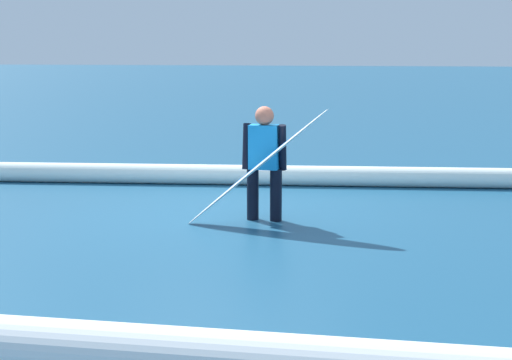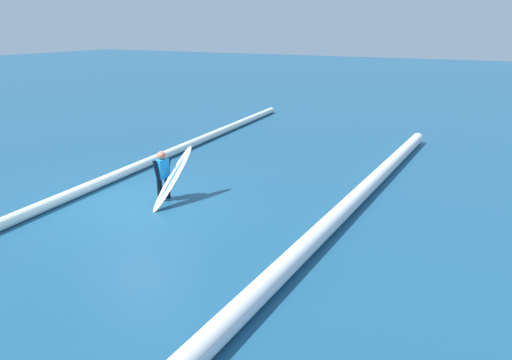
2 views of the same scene
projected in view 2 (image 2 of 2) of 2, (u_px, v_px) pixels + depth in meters
The scene contains 5 objects.
ground_plane at pixel (137, 203), 12.18m from camera, with size 122.96×122.96×0.00m, color #1D5174.
surfer at pixel (163, 173), 12.20m from camera, with size 0.52×0.24×1.34m.
surfboard at pixel (173, 178), 12.03m from camera, with size 1.63×0.38×1.38m.
wave_crest_foreground at pixel (117, 175), 13.97m from camera, with size 0.29×0.29×24.86m, color white.
wave_crest_midground at pixel (291, 261), 8.77m from camera, with size 0.41×0.41×23.23m, color white.
Camera 2 is at (8.64, 8.01, 4.43)m, focal length 32.63 mm.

